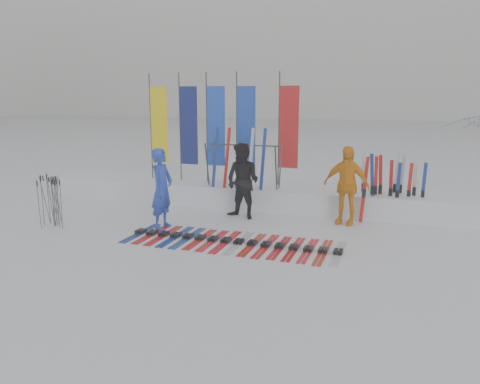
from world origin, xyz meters
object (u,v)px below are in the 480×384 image
at_px(person_black, 243,181).
at_px(ski_rack, 244,159).
at_px(person_yellow, 346,185).
at_px(ski_row, 233,241).
at_px(person_blue, 162,189).

relative_size(person_black, ski_rack, 0.95).
bearing_deg(person_yellow, person_black, -162.75).
relative_size(person_yellow, ski_row, 0.41).
relative_size(person_black, person_yellow, 1.00).
distance_m(person_yellow, ski_rack, 3.07).
bearing_deg(person_yellow, ski_rack, 174.63).
distance_m(person_blue, ski_row, 2.28).
bearing_deg(ski_row, person_black, 102.83).
distance_m(person_black, ski_rack, 1.26).
distance_m(ski_row, ski_rack, 3.59).
distance_m(person_black, ski_row, 2.34).
relative_size(person_blue, person_black, 0.99).
height_order(person_black, ski_row, person_black).
bearing_deg(person_black, ski_row, -60.91).
bearing_deg(person_black, person_yellow, 23.13).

